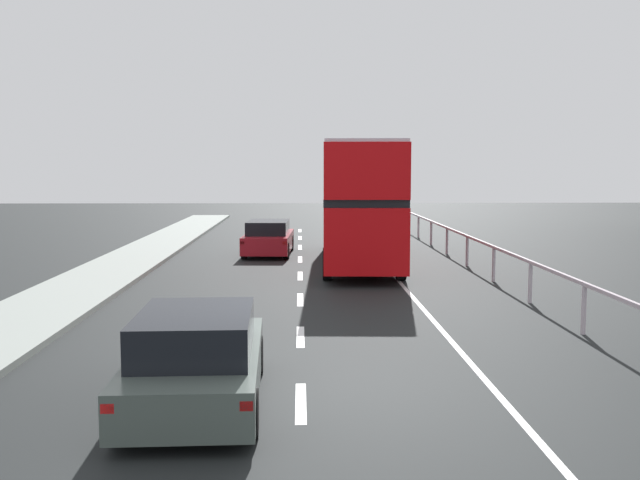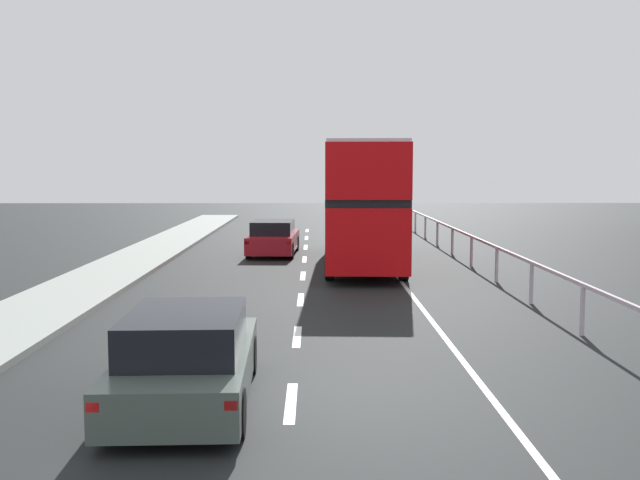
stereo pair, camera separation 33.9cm
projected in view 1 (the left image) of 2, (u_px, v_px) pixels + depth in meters
The scene contains 6 objects.
ground_plane at pixel (301, 395), 11.18m from camera, with size 74.60×120.00×0.10m, color black.
lane_paint_markings at pixel (369, 295), 19.76m from camera, with size 3.15×46.00×0.01m.
bridge_side_railing at pixel (511, 260), 20.20m from camera, with size 0.10×42.00×1.09m.
double_decker_bus_red at pixel (359, 200), 26.16m from camera, with size 2.96×11.43×4.27m.
hatchback_car_near at pixel (197, 359), 10.57m from camera, with size 1.96×4.37×1.39m.
sedan_car_ahead at pixel (268, 238), 28.78m from camera, with size 1.97×4.33×1.37m.
Camera 1 is at (-0.01, -10.89, 3.45)m, focal length 40.76 mm.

